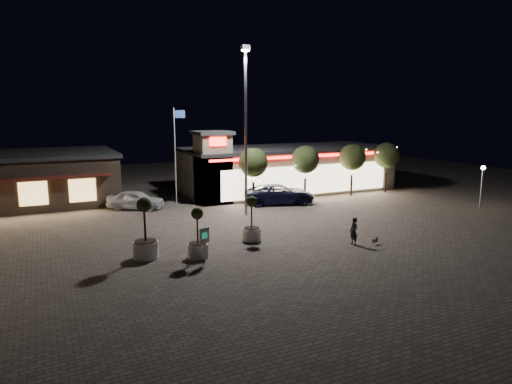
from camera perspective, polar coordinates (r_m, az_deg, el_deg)
name	(u,v)px	position (r m, az deg, el deg)	size (l,w,h in m)	color
ground	(271,246)	(26.83, 1.83, -6.75)	(90.00, 90.00, 0.00)	#655C51
retail_building	(284,169)	(44.44, 3.49, 2.95)	(20.40, 8.40, 6.10)	gray
restaurant_building	(13,179)	(43.24, -28.06, 1.49)	(16.40, 11.00, 4.30)	#382D23
floodlight_pole	(246,121)	(33.75, -1.29, 8.85)	(0.60, 0.40, 12.38)	gray
flagpole	(176,149)	(37.27, -9.96, 5.33)	(0.95, 0.10, 8.00)	white
lamp_post_east	(482,178)	(40.63, 26.44, 1.55)	(0.36, 0.36, 3.48)	gray
string_tree_a	(253,163)	(37.54, -0.34, 3.70)	(2.42, 2.42, 4.79)	#332319
string_tree_b	(305,160)	(39.89, 6.20, 4.03)	(2.42, 2.42, 4.79)	#332319
string_tree_c	(352,157)	(42.70, 11.95, 4.27)	(2.42, 2.42, 4.79)	#332319
string_tree_d	(387,155)	(45.22, 16.01, 4.42)	(2.42, 2.42, 4.79)	#332319
pickup_truck	(279,194)	(38.53, 2.96, -0.24)	(2.77, 6.00, 1.67)	black
white_sedan	(136,200)	(37.61, -14.80, -0.95)	(1.79, 4.46, 1.52)	silver
pedestrian	(354,231)	(27.43, 12.13, -4.83)	(0.59, 0.39, 1.63)	black
dog	(375,240)	(28.00, 14.71, -5.79)	(0.49, 0.33, 0.27)	#59514C
planter_left	(145,239)	(25.16, -13.65, -5.78)	(1.35, 1.35, 3.31)	white
planter_mid	(198,242)	(24.81, -7.29, -6.21)	(1.11, 1.11, 2.74)	white
planter_right	(252,227)	(27.70, -0.55, -4.37)	(1.12, 1.12, 2.75)	white
valet_sign	(204,238)	(23.92, -6.47, -5.76)	(0.59, 0.23, 1.82)	gray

